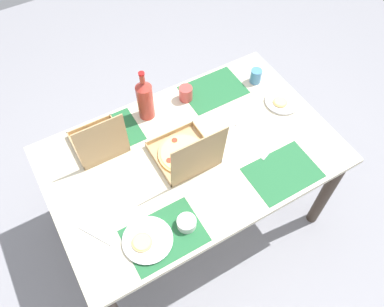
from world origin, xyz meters
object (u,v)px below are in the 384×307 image
(pizza_box_corner_left, at_px, (99,142))
(plate_far_left, at_px, (282,102))
(condiment_bowl, at_px, (187,223))
(plate_near_right, at_px, (147,240))
(soda_bottle, at_px, (145,99))
(cup_spare, at_px, (186,93))
(cup_clear_right, at_px, (256,76))
(pizza_box_edge_far, at_px, (186,154))

(pizza_box_corner_left, bearing_deg, plate_far_left, 167.39)
(condiment_bowl, bearing_deg, plate_near_right, -6.28)
(soda_bottle, height_order, cup_spare, soda_bottle)
(cup_spare, bearing_deg, plate_near_right, 49.09)
(cup_spare, xyz_separation_m, cup_clear_right, (-0.43, 0.09, 0.00))
(plate_near_right, bearing_deg, plate_far_left, -160.74)
(condiment_bowl, bearing_deg, soda_bottle, -101.38)
(soda_bottle, xyz_separation_m, cup_spare, (-0.25, 0.00, -0.09))
(plate_near_right, height_order, cup_spare, cup_spare)
(pizza_box_edge_far, xyz_separation_m, plate_near_right, (0.38, 0.30, -0.04))
(cup_spare, bearing_deg, condiment_bowl, 60.70)
(plate_far_left, bearing_deg, cup_spare, -33.36)
(cup_spare, bearing_deg, pizza_box_corner_left, 7.74)
(pizza_box_corner_left, bearing_deg, soda_bottle, -166.04)
(plate_near_right, bearing_deg, cup_spare, -130.91)
(cup_clear_right, bearing_deg, soda_bottle, -7.37)
(plate_far_left, bearing_deg, condiment_bowl, 24.39)
(pizza_box_edge_far, xyz_separation_m, soda_bottle, (0.04, -0.38, 0.08))
(cup_spare, distance_m, cup_clear_right, 0.44)
(pizza_box_edge_far, height_order, cup_spare, pizza_box_edge_far)
(plate_far_left, relative_size, soda_bottle, 0.63)
(plate_near_right, relative_size, soda_bottle, 0.72)
(plate_near_right, bearing_deg, pizza_box_edge_far, -141.27)
(plate_near_right, relative_size, cup_spare, 2.68)
(pizza_box_edge_far, bearing_deg, plate_far_left, -174.30)
(pizza_box_edge_far, height_order, plate_near_right, pizza_box_edge_far)
(cup_clear_right, bearing_deg, condiment_bowl, 36.56)
(soda_bottle, distance_m, condiment_bowl, 0.72)
(plate_far_left, xyz_separation_m, cup_clear_right, (0.04, -0.22, 0.03))
(pizza_box_edge_far, distance_m, plate_near_right, 0.48)
(pizza_box_edge_far, relative_size, soda_bottle, 1.03)
(cup_spare, height_order, cup_clear_right, same)
(pizza_box_edge_far, height_order, condiment_bowl, pizza_box_edge_far)
(pizza_box_corner_left, distance_m, plate_near_right, 0.60)
(soda_bottle, xyz_separation_m, cup_clear_right, (-0.69, 0.09, -0.09))
(pizza_box_edge_far, xyz_separation_m, condiment_bowl, (0.18, 0.32, -0.03))
(pizza_box_corner_left, relative_size, plate_far_left, 1.44)
(plate_far_left, distance_m, cup_spare, 0.56)
(soda_bottle, xyz_separation_m, condiment_bowl, (0.14, 0.70, -0.11))
(pizza_box_corner_left, relative_size, soda_bottle, 0.91)
(pizza_box_corner_left, relative_size, cup_clear_right, 3.35)
(pizza_box_edge_far, xyz_separation_m, cup_spare, (-0.21, -0.38, -0.01))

